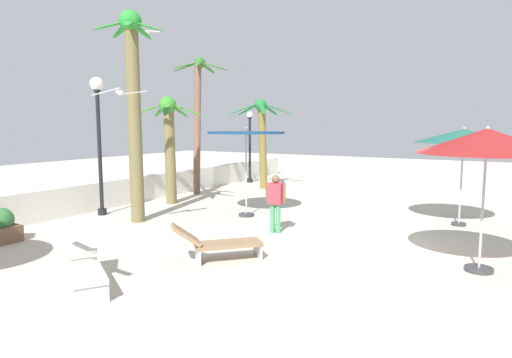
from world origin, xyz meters
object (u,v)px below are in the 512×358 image
object	(u,v)px
lounge_chair_0	(84,265)
seagull_2	(147,32)
patio_umbrella_2	(487,142)
planter	(1,227)
patio_umbrella_1	(464,136)
lamp_post_1	(250,144)
palm_tree_1	(198,109)
seagull_1	(120,92)
patio_umbrella_3	(246,138)
palm_tree_2	(169,137)
palm_tree_0	(133,98)
lounge_chair_1	(217,243)
lamp_post_0	(98,125)
palm_tree_3	(262,132)
guest_0	(276,198)

from	to	relation	value
lounge_chair_0	seagull_2	bearing A→B (deg)	36.71
patio_umbrella_2	planter	world-z (taller)	patio_umbrella_2
patio_umbrella_1	patio_umbrella_2	distance (m)	4.20
lamp_post_1	palm_tree_1	bearing A→B (deg)	179.51
seagull_1	patio_umbrella_3	bearing A→B (deg)	-20.43
palm_tree_2	lounge_chair_0	bearing A→B (deg)	-149.32
patio_umbrella_2	palm_tree_0	world-z (taller)	palm_tree_0
lounge_chair_1	seagull_2	xyz separation A→B (m)	(5.65, 7.17, 5.98)
palm_tree_2	lamp_post_0	xyz separation A→B (m)	(-2.62, 0.56, 0.43)
palm_tree_1	palm_tree_3	size ratio (longest dim) A/B	1.41
palm_tree_0	lounge_chair_1	distance (m)	5.65
palm_tree_0	lounge_chair_1	size ratio (longest dim) A/B	3.45
palm_tree_0	planter	world-z (taller)	palm_tree_0
lamp_post_0	lounge_chair_1	size ratio (longest dim) A/B	2.46
patio_umbrella_2	lounge_chair_1	size ratio (longest dim) A/B	1.62
palm_tree_0	patio_umbrella_3	bearing A→B (deg)	-45.89
seagull_2	palm_tree_3	bearing A→B (deg)	-35.20
guest_0	lamp_post_1	bearing A→B (deg)	34.77
patio_umbrella_3	planter	bearing A→B (deg)	147.81
patio_umbrella_3	lounge_chair_0	bearing A→B (deg)	-173.77
seagull_1	seagull_2	world-z (taller)	seagull_2
palm_tree_2	patio_umbrella_2	bearing A→B (deg)	-104.72
planter	seagull_2	bearing A→B (deg)	13.89
seagull_2	guest_0	bearing A→B (deg)	-112.09
patio_umbrella_3	planter	distance (m)	6.97
lamp_post_0	seagull_2	world-z (taller)	seagull_2
patio_umbrella_1	planter	bearing A→B (deg)	128.72
patio_umbrella_2	lounge_chair_1	distance (m)	5.64
palm_tree_3	lamp_post_0	world-z (taller)	lamp_post_0
patio_umbrella_3	lamp_post_0	world-z (taller)	lamp_post_0
palm_tree_1	lounge_chair_1	xyz separation A→B (m)	(-7.22, -6.00, -3.09)
patio_umbrella_3	seagull_2	bearing A→B (deg)	74.99
patio_umbrella_1	lounge_chair_0	bearing A→B (deg)	148.95
lounge_chair_1	seagull_2	bearing A→B (deg)	51.74
patio_umbrella_3	lounge_chair_0	xyz separation A→B (m)	(-6.66, -0.73, -2.04)
palm_tree_0	lamp_post_1	size ratio (longest dim) A/B	1.74
seagull_1	palm_tree_3	bearing A→B (deg)	6.94
seagull_1	palm_tree_1	bearing A→B (deg)	22.28
lamp_post_1	guest_0	xyz separation A→B (m)	(-8.49, -5.89, -0.99)
lamp_post_0	guest_0	world-z (taller)	lamp_post_0
palm_tree_2	lamp_post_1	bearing A→B (deg)	5.11
patio_umbrella_3	palm_tree_2	xyz separation A→B (m)	(0.49, 3.51, -0.03)
patio_umbrella_3	palm_tree_0	distance (m)	3.50
lamp_post_0	planter	distance (m)	4.32
lounge_chair_0	seagull_2	size ratio (longest dim) A/B	1.99
palm_tree_2	lamp_post_1	distance (m)	6.58
palm_tree_1	guest_0	world-z (taller)	palm_tree_1
lamp_post_1	seagull_2	bearing A→B (deg)	167.95
guest_0	lounge_chair_0	bearing A→B (deg)	168.41
lounge_chair_1	palm_tree_0	bearing A→B (deg)	65.48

